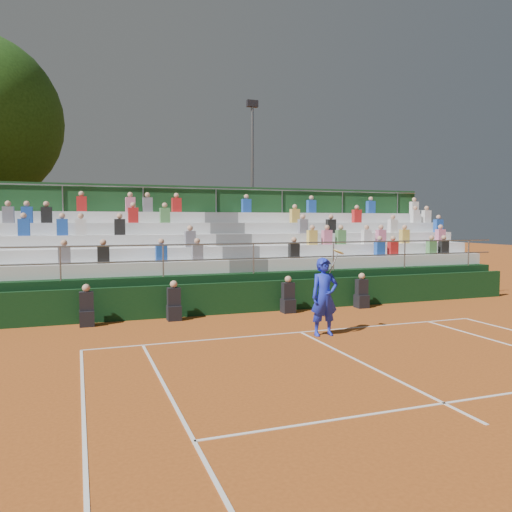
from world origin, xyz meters
name	(u,v)px	position (x,y,z in m)	size (l,w,h in m)	color
ground	(301,332)	(0.00, 0.00, 0.00)	(90.00, 90.00, 0.00)	#B0541D
courtside_wall	(259,297)	(0.00, 3.20, 0.50)	(20.00, 0.15, 1.00)	black
line_officials	(235,301)	(-0.95, 2.75, 0.48)	(9.26, 0.40, 1.19)	black
grandstand	(230,270)	(0.00, 6.44, 1.07)	(20.00, 5.20, 4.40)	black
tennis_player	(324,297)	(0.43, -0.51, 1.00)	(0.91, 0.52, 2.22)	#1C2DD5
floodlight_mast	(252,176)	(3.34, 13.38, 5.34)	(0.60, 0.25, 9.30)	gray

